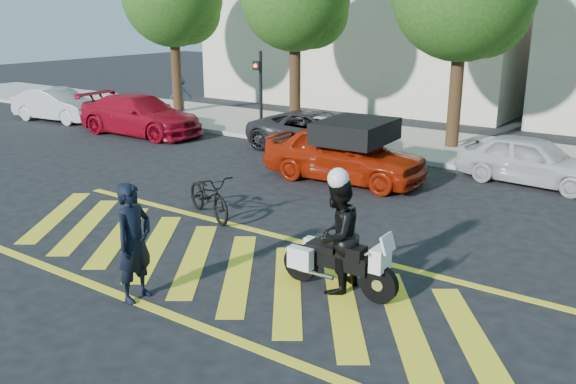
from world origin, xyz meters
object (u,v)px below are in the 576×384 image
Objects in this scene: parked_mid_left at (317,132)px; officer_bike at (134,242)px; officer_moto at (337,235)px; parked_far_left at (58,105)px; parked_left at (140,115)px; police_motorcycle at (337,262)px; parked_mid_right at (531,160)px; red_convertible at (344,153)px; bicycle at (209,195)px.

officer_bike is at bearing -162.74° from parked_mid_left.
officer_moto is 19.78m from parked_far_left.
officer_bike is 0.38× the size of parked_left.
parked_left reaches higher than police_motorcycle.
red_convertible is at bearing 126.07° from parked_mid_right.
parked_left reaches higher than parked_far_left.
officer_moto is at bearing -122.85° from parked_left.
bicycle is 0.38× the size of parked_left.
parked_mid_left is at bearing -90.72° from parked_far_left.
bicycle is 4.63m from red_convertible.
bicycle is 8.95m from parked_mid_right.
parked_far_left is 12.43m from parked_mid_left.
bicycle is 0.48× the size of parked_far_left.
red_convertible is 3.73m from parked_mid_left.
officer_moto is 0.50× the size of parked_mid_right.
officer_bike is 0.51× the size of parked_mid_right.
officer_bike is 3.33m from officer_moto.
parked_left is at bearing -119.98° from officer_moto.
bicycle is 15.13m from parked_far_left.
parked_far_left is at bearing 90.97° from bicycle.
parked_far_left is at bearing 157.46° from police_motorcycle.
red_convertible reaches higher than parked_mid_left.
police_motorcycle is at bearing -55.40° from officer_bike.
officer_bike is 0.41× the size of parked_mid_left.
officer_moto is 7.02m from red_convertible.
parked_mid_right reaches higher than bicycle.
bicycle is (-1.84, 3.79, -0.47)m from officer_bike.
parked_mid_left is (-1.63, 7.20, 0.15)m from bicycle.
red_convertible is at bearing 118.53° from police_motorcycle.
parked_mid_left reaches higher than police_motorcycle.
parked_far_left is 0.87× the size of parked_mid_left.
parked_mid_left is (-2.59, 2.68, -0.11)m from red_convertible.
parked_far_left reaches higher than bicycle.
officer_moto is 15.09m from parked_left.
parked_far_left is 5.20m from parked_left.
police_motorcycle is at bearing -145.98° from parked_mid_left.
parked_far_left reaches higher than parked_mid_left.
officer_bike reaches higher than bicycle.
parked_mid_left is at bearing -82.32° from parked_left.
officer_moto is 8.87m from parked_mid_right.
police_motorcycle is 1.09× the size of officer_moto.
bicycle is at bearing 19.91° from officer_bike.
red_convertible is 1.17× the size of parked_mid_right.
police_motorcycle is 15.10m from parked_left.
bicycle is 0.41× the size of parked_mid_left.
parked_mid_right is at bearing 173.34° from officer_moto.
officer_bike is 8.36m from red_convertible.
red_convertible reaches higher than bicycle.
red_convertible is at bearing 0.03° from officer_bike.
parked_mid_left reaches higher than bicycle.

